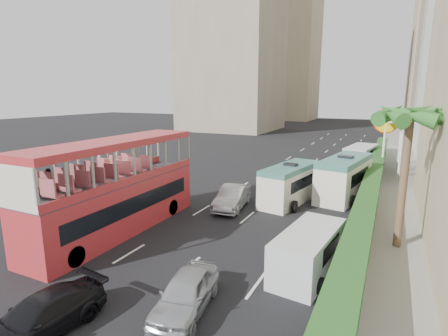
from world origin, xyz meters
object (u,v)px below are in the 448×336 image
Objects in this scene: panel_van_far at (361,157)px; van_asset at (301,189)px; car_silver_lane_b at (186,310)px; car_silver_lane_a at (232,208)px; shell_station at (425,146)px; minibus_near at (290,184)px; panel_van_near at (309,252)px; car_black at (42,334)px; minibus_far at (344,178)px; double_decker_bus at (117,187)px; palm_tree at (403,182)px.

van_asset is at bearing -98.31° from panel_van_far.
panel_van_far is (3.32, 28.55, 1.11)m from car_silver_lane_b.
panel_van_far is (6.48, 17.62, 1.11)m from car_silver_lane_a.
car_silver_lane_b is at bearing -107.77° from shell_station.
shell_station is (8.96, 10.00, 2.75)m from van_asset.
car_silver_lane_b is 13.92m from minibus_near.
panel_van_near is at bearing 44.31° from car_silver_lane_b.
car_black is 0.64× the size of minibus_far.
car_silver_lane_a is (4.00, 6.34, -2.53)m from double_decker_bus.
car_silver_lane_b is at bearing -90.73° from minibus_far.
palm_tree reaches higher than minibus_far.
minibus_far is at bearing 49.66° from double_decker_bus.
double_decker_bus is 11.71m from minibus_near.
minibus_near is 9.94m from panel_van_near.
minibus_near is 1.27× the size of panel_van_near.
shell_station is at bearing 66.89° from minibus_near.
car_silver_lane_b is 17.59m from van_asset.
car_black is at bearing -91.16° from minibus_near.
minibus_far is (3.26, -0.87, 1.47)m from van_asset.
car_silver_lane_a is at bearing 95.68° from car_black.
double_decker_bus reaches higher than minibus_near.
car_black is 0.91× the size of panel_van_near.
car_silver_lane_a is at bearing -101.06° from panel_van_far.
panel_van_near is 0.58× the size of shell_station.
car_silver_lane_a is 0.75× the size of minibus_near.
van_asset is at bearing -131.86° from shell_station.
shell_station is (5.71, 10.88, 1.28)m from minibus_far.
car_silver_lane_a is 10.62m from palm_tree.
palm_tree is at bearing -45.87° from van_asset.
car_black is 20.89m from van_asset.
car_silver_lane_a is 20.71m from shell_station.
car_silver_lane_b is at bearing -82.42° from van_asset.
shell_station is (16.00, 23.00, 0.22)m from double_decker_bus.
minibus_near is 4.33m from minibus_far.
minibus_near reaches higher than panel_van_far.
palm_tree is (3.40, 4.08, 2.45)m from panel_van_near.
palm_tree is (6.75, -5.27, 2.08)m from minibus_near.
car_silver_lane_b is 11.38m from palm_tree.
minibus_near is at bearing 142.04° from palm_tree.
shell_station reaches higher than car_silver_lane_b.
car_black is 32.32m from panel_van_far.
double_decker_bus is 8.86m from car_black.
car_silver_lane_a is 0.55× the size of shell_station.
panel_van_far is (3.43, 14.69, -0.19)m from minibus_near.
car_black is 0.72× the size of minibus_near.
shell_station is (12.28, 30.63, 2.75)m from car_black.
shell_station is (5.60, 23.08, 1.82)m from panel_van_near.
van_asset is at bearing 126.94° from palm_tree.
van_asset reaches higher than car_black.
minibus_far is at bearing 69.36° from car_silver_lane_b.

